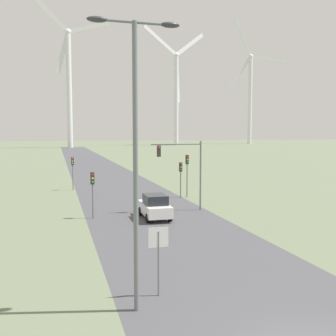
{
  "coord_description": "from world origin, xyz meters",
  "views": [
    {
      "loc": [
        -7.0,
        -9.27,
        6.47
      ],
      "look_at": [
        0.0,
        15.24,
        4.15
      ],
      "focal_mm": 42.0,
      "sensor_mm": 36.0,
      "label": 1
    }
  ],
  "objects": [
    {
      "name": "streetlamp",
      "position": [
        -4.32,
        4.29,
        6.43
      ],
      "size": [
        3.23,
        0.32,
        10.31
      ],
      "color": "slate",
      "rests_on": "ground"
    },
    {
      "name": "wind_turbine_center",
      "position": [
        -1.16,
        160.67,
        28.82
      ],
      "size": [
        30.04,
        2.6,
        60.32
      ],
      "color": "silver",
      "rests_on": "ground"
    },
    {
      "name": "wind_turbine_right",
      "position": [
        51.63,
        181.0,
        28.33
      ],
      "size": [
        36.69,
        19.72,
        58.43
      ],
      "color": "silver",
      "rests_on": "ground"
    },
    {
      "name": "stop_sign_near",
      "position": [
        -3.23,
        5.31,
        1.94
      ],
      "size": [
        0.81,
        0.07,
        2.78
      ],
      "color": "slate",
      "rests_on": "ground"
    },
    {
      "name": "traffic_light_post_mid_left",
      "position": [
        -5.26,
        35.64,
        2.74
      ],
      "size": [
        0.28,
        0.33,
        3.73
      ],
      "color": "slate",
      "rests_on": "ground"
    },
    {
      "name": "traffic_light_post_mid_right",
      "position": [
        4.85,
        27.63,
        2.57
      ],
      "size": [
        0.28,
        0.34,
        3.5
      ],
      "color": "slate",
      "rests_on": "ground"
    },
    {
      "name": "traffic_light_post_near_right",
      "position": [
        5.48,
        27.51,
        3.1
      ],
      "size": [
        0.28,
        0.34,
        4.23
      ],
      "color": "slate",
      "rests_on": "ground"
    },
    {
      "name": "car_approaching",
      "position": [
        0.05,
        19.0,
        0.91
      ],
      "size": [
        1.88,
        4.13,
        1.83
      ],
      "color": "white",
      "rests_on": "ground"
    },
    {
      "name": "traffic_light_post_near_left",
      "position": [
        -4.43,
        20.35,
        2.56
      ],
      "size": [
        0.28,
        0.34,
        3.49
      ],
      "color": "slate",
      "rests_on": "ground"
    },
    {
      "name": "wind_turbine_far_right",
      "position": [
        100.05,
        195.29,
        30.64
      ],
      "size": [
        36.62,
        3.25,
        70.27
      ],
      "color": "silver",
      "rests_on": "ground"
    },
    {
      "name": "traffic_light_mast_overhead",
      "position": [
        2.99,
        21.09,
        4.11
      ],
      "size": [
        4.28,
        0.35,
        5.77
      ],
      "color": "slate",
      "rests_on": "ground"
    },
    {
      "name": "road_surface",
      "position": [
        0.0,
        48.0,
        0.0
      ],
      "size": [
        10.0,
        240.0,
        0.01
      ],
      "color": "#47474C",
      "rests_on": "ground"
    }
  ]
}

